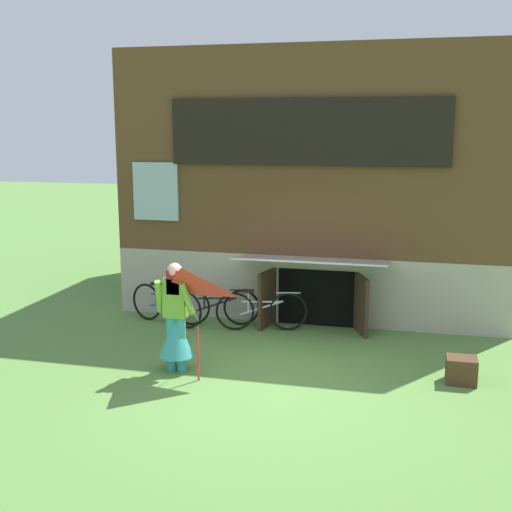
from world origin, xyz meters
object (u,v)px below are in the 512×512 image
bicycle_blue (166,305)px  person (176,326)px  kite (182,296)px  bicycle_silver (261,311)px  bicycle_black (217,307)px  wooden_crate (461,370)px

bicycle_blue → person: bearing=-45.2°
kite → bicycle_blue: kite is taller
person → kite: size_ratio=1.03×
kite → bicycle_silver: 2.98m
person → bicycle_blue: bearing=91.2°
kite → bicycle_black: size_ratio=1.03×
person → bicycle_black: 2.38m
person → bicycle_black: size_ratio=1.07×
bicycle_blue → wooden_crate: 5.46m
kite → bicycle_blue: 3.19m
person → kite: person is taller
person → bicycle_blue: 2.45m
bicycle_silver → bicycle_black: 0.89m
bicycle_silver → bicycle_blue: bearing=168.1°
kite → person: bearing=119.7°
kite → bicycle_silver: kite is taller
wooden_crate → bicycle_black: bearing=156.8°
person → kite: bearing=-84.4°
kite → bicycle_blue: bearing=116.1°
bicycle_silver → bicycle_blue: size_ratio=1.02×
bicycle_silver → person: bearing=-122.6°
person → bicycle_black: (-0.10, 2.35, -0.35)m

